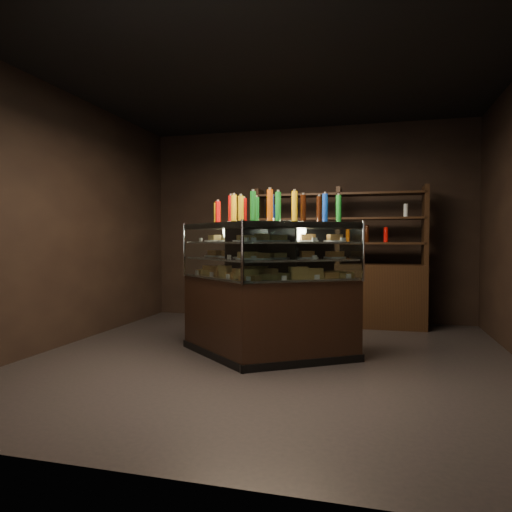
{
  "coord_description": "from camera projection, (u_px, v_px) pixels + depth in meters",
  "views": [
    {
      "loc": [
        1.05,
        -4.64,
        1.24
      ],
      "look_at": [
        -0.14,
        -0.1,
        1.08
      ],
      "focal_mm": 32.0,
      "sensor_mm": 36.0,
      "label": 1
    }
  ],
  "objects": [
    {
      "name": "ground",
      "position": [
        271.0,
        358.0,
        4.79
      ],
      "size": [
        5.0,
        5.0,
        0.0
      ],
      "primitive_type": "plane",
      "color": "black",
      "rests_on": "ground"
    },
    {
      "name": "room_shell",
      "position": [
        271.0,
        173.0,
        4.73
      ],
      "size": [
        5.02,
        5.02,
        3.01
      ],
      "color": "black",
      "rests_on": "ground"
    },
    {
      "name": "display_case",
      "position": [
        264.0,
        312.0,
        4.84
      ],
      "size": [
        2.06,
        1.37,
        1.44
      ],
      "rotation": [
        0.0,
        0.0,
        -0.08
      ],
      "color": "black",
      "rests_on": "ground"
    },
    {
      "name": "food_display",
      "position": [
        264.0,
        256.0,
        4.81
      ],
      "size": [
        1.71,
        0.92,
        0.44
      ],
      "color": "gold",
      "rests_on": "display_case"
    },
    {
      "name": "bottles_top",
      "position": [
        264.0,
        209.0,
        4.8
      ],
      "size": [
        1.53,
        0.78,
        0.3
      ],
      "color": "#B20C0A",
      "rests_on": "display_case"
    },
    {
      "name": "potted_conifer",
      "position": [
        329.0,
        310.0,
        5.54
      ],
      "size": [
        0.32,
        0.32,
        0.68
      ],
      "rotation": [
        0.0,
        0.0,
        0.32
      ],
      "color": "black",
      "rests_on": "ground"
    },
    {
      "name": "back_shelving",
      "position": [
        338.0,
        284.0,
        6.62
      ],
      "size": [
        2.43,
        0.45,
        2.0
      ],
      "rotation": [
        0.0,
        0.0,
        0.01
      ],
      "color": "black",
      "rests_on": "ground"
    }
  ]
}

